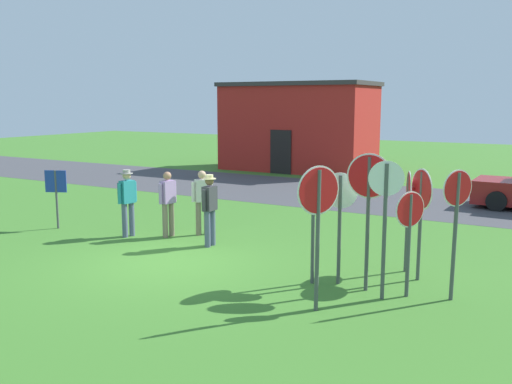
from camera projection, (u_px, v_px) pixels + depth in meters
The scene contains 17 objects.
ground_plane at pixel (168, 262), 12.27m from camera, with size 80.00×80.00×0.00m, color #3D7528.
street_asphalt at pixel (342, 194), 21.14m from camera, with size 60.00×6.40×0.01m, color #424247.
building_background at pixel (298, 126), 28.36m from camera, with size 7.47×3.97×4.38m.
stop_sign_leaning_right at pixel (340, 209), 10.58m from camera, with size 0.68×0.07×2.15m.
stop_sign_far_back at pixel (421, 204), 10.79m from camera, with size 0.54×0.60×2.20m.
stop_sign_tallest at pixel (408, 203), 11.36m from camera, with size 0.28×0.75×2.08m.
stop_sign_rear_left at pixel (456, 214), 9.67m from camera, with size 0.38×0.54×2.32m.
stop_sign_rear_right at pixel (409, 227), 9.89m from camera, with size 0.35×0.55×1.91m.
stop_sign_low_front at pixel (385, 209), 9.71m from camera, with size 0.58×0.23×2.46m.
stop_sign_nearest at pixel (318, 212), 9.14m from camera, with size 0.44×0.70×2.44m.
stop_sign_center_cluster at pixel (369, 197), 10.14m from camera, with size 0.82×0.08×2.54m.
stop_sign_leaning_left at pixel (313, 205), 10.59m from camera, with size 0.12×0.76×2.22m.
person_in_teal at pixel (168, 200), 14.39m from camera, with size 0.27×0.56×1.69m.
person_holding_notes at pixel (210, 206), 13.45m from camera, with size 0.32×0.57×1.74m.
person_in_dark_shirt at pixel (127, 198), 14.42m from camera, with size 0.42×0.56×1.74m.
person_on_left at pixel (202, 199), 14.61m from camera, with size 0.40×0.46×1.69m.
info_panel_leftmost at pixel (56, 189), 15.31m from camera, with size 0.56×0.26×1.61m.
Camera 1 is at (7.56, -9.34, 3.46)m, focal length 39.55 mm.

